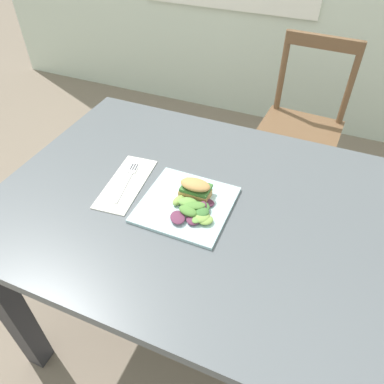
% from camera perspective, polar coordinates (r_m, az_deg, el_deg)
% --- Properties ---
extents(ground_plane, '(9.58, 9.58, 0.00)m').
position_cam_1_polar(ground_plane, '(1.63, -1.68, -22.70)').
color(ground_plane, '#7A6B5B').
extents(dining_table, '(1.28, 0.87, 0.74)m').
position_cam_1_polar(dining_table, '(1.15, 3.27, -6.47)').
color(dining_table, '#51565B').
rests_on(dining_table, ground).
extents(chair_wooden_far, '(0.42, 0.42, 0.87)m').
position_cam_1_polar(chair_wooden_far, '(2.01, 16.53, 9.62)').
color(chair_wooden_far, brown).
rests_on(chair_wooden_far, ground).
extents(plate_lunch, '(0.25, 0.25, 0.01)m').
position_cam_1_polar(plate_lunch, '(1.05, -0.85, -1.96)').
color(plate_lunch, silver).
rests_on(plate_lunch, dining_table).
extents(sandwich_half_front, '(0.09, 0.06, 0.06)m').
position_cam_1_polar(sandwich_half_front, '(1.05, 0.54, 0.54)').
color(sandwich_half_front, tan).
rests_on(sandwich_half_front, plate_lunch).
extents(salad_mixed_greens, '(0.14, 0.15, 0.03)m').
position_cam_1_polar(salad_mixed_greens, '(1.01, 0.45, -2.89)').
color(salad_mixed_greens, '#602D47').
rests_on(salad_mixed_greens, plate_lunch).
extents(napkin_folded, '(0.13, 0.27, 0.00)m').
position_cam_1_polar(napkin_folded, '(1.14, -10.22, 1.33)').
color(napkin_folded, silver).
rests_on(napkin_folded, dining_table).
extents(fork_on_napkin, '(0.05, 0.19, 0.00)m').
position_cam_1_polar(fork_on_napkin, '(1.15, -9.95, 2.02)').
color(fork_on_napkin, silver).
rests_on(fork_on_napkin, napkin_folded).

